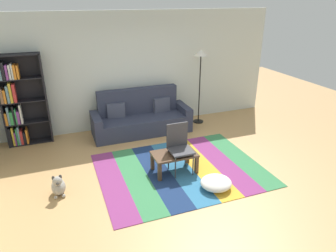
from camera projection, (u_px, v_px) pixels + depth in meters
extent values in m
plane|color=tan|center=(180.00, 172.00, 5.63)|extent=(14.00, 14.00, 0.00)
cube|color=silver|center=(140.00, 70.00, 7.29)|extent=(6.80, 0.10, 2.70)
cube|color=#843370|center=(113.00, 183.00, 5.28)|extent=(0.42, 2.30, 0.01)
cube|color=#387F4C|center=(136.00, 178.00, 5.41)|extent=(0.42, 2.30, 0.01)
cube|color=navy|center=(159.00, 174.00, 5.55)|extent=(0.42, 2.30, 0.01)
cube|color=teal|center=(181.00, 170.00, 5.69)|extent=(0.42, 2.30, 0.01)
cube|color=gold|center=(201.00, 165.00, 5.83)|extent=(0.42, 2.30, 0.01)
cube|color=#843370|center=(221.00, 161.00, 5.97)|extent=(0.42, 2.30, 0.01)
cube|color=#387F4C|center=(239.00, 158.00, 6.11)|extent=(0.42, 2.30, 0.01)
cube|color=#2D3347|center=(142.00, 125.00, 7.17)|extent=(1.90, 0.80, 0.40)
cube|color=#2D3347|center=(138.00, 100.00, 7.24)|extent=(1.90, 0.20, 0.60)
cube|color=#2D3347|center=(97.00, 128.00, 6.80)|extent=(0.18, 0.80, 0.56)
cube|color=#2D3347|center=(183.00, 116.00, 7.48)|extent=(0.18, 0.80, 0.56)
cube|color=#42475B|center=(116.00, 111.00, 7.01)|extent=(0.42, 0.19, 0.36)
cube|color=#42475B|center=(161.00, 105.00, 7.37)|extent=(0.42, 0.19, 0.36)
cube|color=black|center=(1.00, 103.00, 6.24)|extent=(0.04, 0.28, 1.93)
cube|color=black|center=(46.00, 98.00, 6.53)|extent=(0.04, 0.28, 1.93)
cube|color=black|center=(24.00, 99.00, 6.50)|extent=(0.90, 0.01, 1.93)
cube|color=black|center=(32.00, 142.00, 6.75)|extent=(0.86, 0.28, 0.02)
cube|color=black|center=(28.00, 122.00, 6.57)|extent=(0.86, 0.28, 0.02)
cube|color=black|center=(24.00, 101.00, 6.38)|extent=(0.86, 0.28, 0.02)
cube|color=black|center=(20.00, 78.00, 6.20)|extent=(0.86, 0.28, 0.02)
cube|color=black|center=(15.00, 55.00, 6.01)|extent=(0.86, 0.28, 0.02)
cube|color=black|center=(11.00, 136.00, 6.52)|extent=(0.05, 0.20, 0.40)
cube|color=gold|center=(13.00, 136.00, 6.52)|extent=(0.04, 0.17, 0.40)
cube|color=purple|center=(16.00, 138.00, 6.58)|extent=(0.03, 0.23, 0.29)
cube|color=green|center=(17.00, 136.00, 6.56)|extent=(0.03, 0.18, 0.37)
cube|color=#668C99|center=(19.00, 135.00, 6.56)|extent=(0.04, 0.18, 0.40)
cube|color=red|center=(22.00, 136.00, 6.62)|extent=(0.05, 0.23, 0.31)
cube|color=black|center=(25.00, 137.00, 6.64)|extent=(0.05, 0.22, 0.26)
cube|color=orange|center=(27.00, 135.00, 6.66)|extent=(0.04, 0.25, 0.32)
cube|color=orange|center=(7.00, 119.00, 6.35)|extent=(0.05, 0.18, 0.26)
cube|color=#668C99|center=(9.00, 116.00, 6.34)|extent=(0.04, 0.18, 0.38)
cube|color=green|center=(12.00, 117.00, 6.42)|extent=(0.05, 0.26, 0.28)
cube|color=black|center=(14.00, 115.00, 6.37)|extent=(0.03, 0.16, 0.39)
cube|color=green|center=(16.00, 116.00, 6.42)|extent=(0.03, 0.23, 0.33)
cube|color=purple|center=(19.00, 116.00, 6.45)|extent=(0.05, 0.25, 0.28)
cube|color=silver|center=(21.00, 114.00, 6.42)|extent=(0.04, 0.19, 0.41)
cube|color=#8C6647|center=(2.00, 96.00, 6.17)|extent=(0.05, 0.20, 0.30)
cube|color=orange|center=(5.00, 96.00, 6.21)|extent=(0.04, 0.25, 0.27)
cube|color=#668C99|center=(8.00, 94.00, 6.20)|extent=(0.05, 0.21, 0.35)
cube|color=gold|center=(11.00, 92.00, 6.22)|extent=(0.05, 0.23, 0.40)
cube|color=red|center=(14.00, 93.00, 6.23)|extent=(0.05, 0.19, 0.38)
cube|color=#668C99|center=(0.00, 72.00, 6.00)|extent=(0.05, 0.20, 0.30)
cube|color=black|center=(3.00, 71.00, 6.04)|extent=(0.05, 0.26, 0.35)
cube|color=purple|center=(7.00, 72.00, 6.03)|extent=(0.04, 0.17, 0.29)
cube|color=silver|center=(10.00, 72.00, 6.06)|extent=(0.04, 0.19, 0.29)
cube|color=silver|center=(12.00, 71.00, 6.06)|extent=(0.03, 0.16, 0.31)
cube|color=orange|center=(15.00, 71.00, 6.10)|extent=(0.05, 0.23, 0.29)
cube|color=orange|center=(18.00, 71.00, 6.13)|extent=(0.04, 0.25, 0.27)
cube|color=#513826|center=(174.00, 154.00, 5.51)|extent=(0.79, 0.48, 0.04)
cube|color=#513826|center=(160.00, 172.00, 5.29)|extent=(0.06, 0.06, 0.33)
cube|color=#513826|center=(197.00, 165.00, 5.52)|extent=(0.06, 0.06, 0.33)
cube|color=#513826|center=(152.00, 161.00, 5.64)|extent=(0.06, 0.06, 0.33)
cube|color=#513826|center=(187.00, 155.00, 5.87)|extent=(0.06, 0.06, 0.33)
ellipsoid|color=white|center=(216.00, 183.00, 5.11)|extent=(0.53, 0.50, 0.19)
ellipsoid|color=#9E998E|center=(59.00, 187.00, 4.96)|extent=(0.22, 0.30, 0.26)
sphere|color=#9E998E|center=(57.00, 181.00, 4.80)|extent=(0.15, 0.15, 0.15)
ellipsoid|color=#474440|center=(58.00, 184.00, 4.75)|extent=(0.06, 0.07, 0.05)
ellipsoid|color=#474440|center=(53.00, 178.00, 4.78)|extent=(0.05, 0.04, 0.08)
ellipsoid|color=#474440|center=(60.00, 177.00, 4.82)|extent=(0.05, 0.04, 0.08)
sphere|color=#9E998E|center=(56.00, 197.00, 4.86)|extent=(0.06, 0.06, 0.06)
sphere|color=#9E998E|center=(64.00, 196.00, 4.90)|extent=(0.06, 0.06, 0.06)
cylinder|color=black|center=(198.00, 121.00, 7.86)|extent=(0.26, 0.26, 0.02)
cylinder|color=black|center=(199.00, 90.00, 7.53)|extent=(0.03, 0.03, 1.66)
cone|color=white|center=(201.00, 52.00, 7.17)|extent=(0.32, 0.32, 0.14)
cube|color=black|center=(174.00, 155.00, 5.42)|extent=(0.10, 0.15, 0.02)
cube|color=#38383D|center=(181.00, 151.00, 5.45)|extent=(0.40, 0.40, 0.03)
cube|color=#38383D|center=(177.00, 134.00, 5.52)|extent=(0.40, 0.03, 0.44)
cylinder|color=#38383D|center=(175.00, 168.00, 5.34)|extent=(0.02, 0.02, 0.42)
cylinder|color=#38383D|center=(193.00, 165.00, 5.45)|extent=(0.02, 0.02, 0.42)
cylinder|color=#38383D|center=(168.00, 159.00, 5.63)|extent=(0.02, 0.02, 0.42)
cylinder|color=#38383D|center=(185.00, 156.00, 5.75)|extent=(0.02, 0.02, 0.42)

